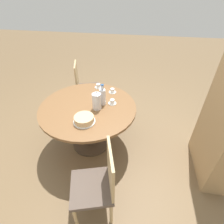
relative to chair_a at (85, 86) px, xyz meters
name	(u,v)px	position (x,y,z in m)	size (l,w,h in m)	color
ground_plane	(92,143)	(0.95, 0.35, -0.49)	(14.00, 14.00, 0.00)	brown
dining_table	(89,115)	(0.95, 0.35, 0.08)	(1.32, 1.32, 0.72)	#473828
chair_a	(85,86)	(0.00, 0.00, 0.00)	(0.52, 0.52, 0.93)	tan
chair_b	(98,183)	(1.89, 0.69, 0.00)	(0.52, 0.52, 0.93)	tan
coffee_pot	(97,101)	(0.98, 0.48, 0.36)	(0.12, 0.12, 0.26)	silver
water_bottle	(103,96)	(0.86, 0.54, 0.36)	(0.08, 0.08, 0.30)	silver
cake_main	(84,119)	(1.27, 0.39, 0.28)	(0.27, 0.27, 0.08)	white
cup_a	(112,91)	(0.53, 0.62, 0.26)	(0.11, 0.11, 0.06)	white
cup_b	(112,102)	(0.83, 0.67, 0.26)	(0.11, 0.11, 0.06)	white
cup_c	(98,86)	(0.42, 0.37, 0.26)	(0.11, 0.11, 0.06)	white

